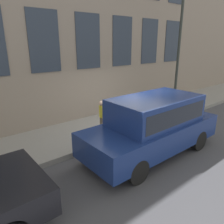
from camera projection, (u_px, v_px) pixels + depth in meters
name	position (u px, v px, depth m)	size (l,w,h in m)	color
ground_plane	(129.00, 137.00, 8.18)	(80.00, 80.00, 0.00)	#47474C
sidewalk	(108.00, 126.00, 9.10)	(2.57, 60.00, 0.17)	gray
fire_hydrant	(122.00, 119.00, 8.42)	(0.29, 0.42, 0.79)	gold
person	(102.00, 114.00, 7.98)	(0.30, 0.20, 1.23)	#726651
parked_truck_navy_near	(154.00, 123.00, 6.72)	(1.81, 4.61, 1.84)	black
street_lamp	(181.00, 25.00, 9.68)	(0.36, 0.36, 6.51)	#2D332D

